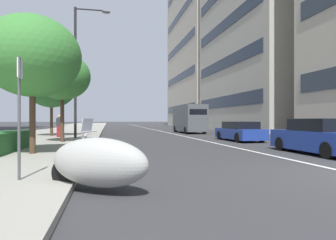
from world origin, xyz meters
TOP-DOWN VIEW (x-y plane):
  - sidewalk_right_plaza at (30.00, 12.27)m, footprint 160.00×10.53m
  - lane_centre_stripe at (35.00, 0.00)m, footprint 110.00×0.16m
  - motorcycle_by_sign_pole at (-0.05, 6.52)m, footprint 1.94×2.24m
  - motorcycle_nearest_camera at (2.82, 6.44)m, footprint 1.42×1.73m
  - car_lead_in_lane at (4.65, -2.24)m, footprint 4.48×1.89m
  - car_approaching_light at (12.19, -2.28)m, footprint 4.33×1.89m
  - delivery_van_ahead at (24.03, -2.13)m, footprint 6.23×2.24m
  - parking_sign_by_curb at (0.74, 8.15)m, footprint 0.32×0.06m
  - street_lamp_with_banners at (15.37, 8.25)m, footprint 1.26×2.50m
  - clipped_hedge_bed at (6.82, 10.49)m, footprint 4.78×1.10m
  - street_tree_mid_sidewalk at (5.81, 9.10)m, footprint 3.56×3.56m
  - street_tree_by_lamp_post at (11.73, 8.91)m, footprint 3.18×3.18m
  - street_tree_far_plaza at (18.50, 10.72)m, footprint 3.78×3.78m
  - pedestrian_on_plaza at (16.35, 9.81)m, footprint 0.27×0.40m
  - office_tower_mid_left at (56.17, -19.02)m, footprint 26.11×20.13m

SIDE VIEW (x-z plane):
  - lane_centre_stripe at x=35.00m, z-range 0.00..0.01m
  - sidewalk_right_plaza at x=30.00m, z-range 0.00..0.15m
  - motorcycle_nearest_camera at x=2.82m, z-range -0.30..1.16m
  - clipped_hedge_bed at x=6.82m, z-range 0.15..0.91m
  - motorcycle_by_sign_pole at x=-0.05m, z-range 0.05..1.11m
  - car_approaching_light at x=12.19m, z-range -0.02..1.26m
  - car_lead_in_lane at x=4.65m, z-range -0.05..1.41m
  - pedestrian_on_plaza at x=16.35m, z-range 0.15..1.77m
  - delivery_van_ahead at x=24.03m, z-range 0.09..3.01m
  - parking_sign_by_curb at x=0.74m, z-range 0.41..3.00m
  - street_tree_mid_sidewalk at x=5.81m, z-range 1.20..6.35m
  - street_tree_by_lamp_post at x=11.73m, z-range 1.34..6.46m
  - street_tree_far_plaza at x=18.50m, z-range 1.26..6.70m
  - street_lamp_with_banners at x=15.37m, z-range 0.91..10.05m
  - office_tower_mid_left at x=56.17m, z-range 0.00..47.77m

